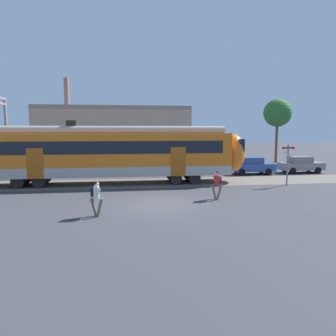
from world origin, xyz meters
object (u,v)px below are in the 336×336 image
Objects in this scene: parked_car_grey at (301,165)px; crossing_signal at (288,158)px; pedestrian_red at (217,183)px; parked_car_blue at (252,166)px; pedestrian_white at (96,196)px.

crossing_signal reaches higher than parked_car_grey.
pedestrian_red is at bearing -148.61° from crossing_signal.
pedestrian_white is at bearing -134.85° from parked_car_blue.
parked_car_blue is 4.96m from parked_car_grey.
parked_car_blue is at bearing 90.82° from crossing_signal.
parked_car_grey is at bearing 36.54° from pedestrian_white.
pedestrian_white is 0.41× the size of parked_car_blue.
pedestrian_white is 1.00× the size of pedestrian_red.
pedestrian_white is at bearing -152.61° from crossing_signal.
crossing_signal is at bearing 31.39° from pedestrian_red.
pedestrian_red is 0.42× the size of parked_car_grey.
parked_car_grey is 8.23m from crossing_signal.
crossing_signal reaches higher than parked_car_blue.
parked_car_grey is (18.00, 13.34, -0.21)m from pedestrian_white.
crossing_signal is at bearing 27.39° from pedestrian_white.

